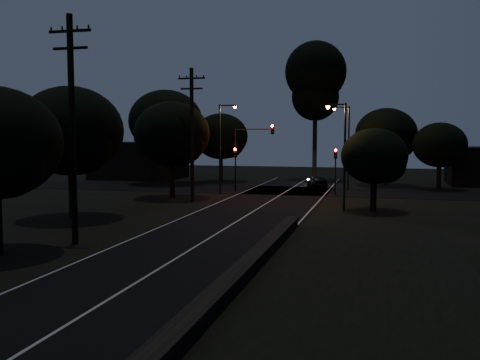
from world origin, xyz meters
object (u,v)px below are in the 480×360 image
Objects in this scene: utility_pole_mid at (72,126)px; streetlight_c at (342,148)px; utility_pole_far at (192,132)px; streetlight_a at (222,142)px; streetlight_b at (347,142)px; signal_mast at (253,145)px; signal_left at (235,161)px; tall_pine at (315,80)px; car at (317,181)px; signal_right at (335,163)px.

streetlight_c is at bearing 51.74° from utility_pole_mid.
streetlight_a is at bearing 83.41° from utility_pole_far.
streetlight_b is 14.01m from streetlight_c.
streetlight_c is (11.14, -8.00, -0.29)m from streetlight_a.
signal_mast is 9.15m from streetlight_b.
utility_pole_mid reaches higher than signal_left.
utility_pole_far is 2.56× the size of signal_left.
streetlight_c is (0.52, -14.00, -0.29)m from streetlight_b.
utility_pole_mid reaches higher than streetlight_a.
streetlight_a reaches higher than signal_left.
tall_pine is 14.28m from car.
streetlight_a is (-0.71, -1.99, 1.80)m from signal_left.
signal_right is at bearing -100.00° from streetlight_b.
signal_left reaches higher than car.
utility_pole_far reaches higher than streetlight_b.
signal_mast is 1.70× the size of car.
utility_pole_mid is at bearing 56.07° from car.
streetlight_b is (9.91, 4.01, 1.80)m from signal_left.
signal_left is 14.52m from streetlight_c.
streetlight_c is at bearing -48.81° from signal_mast.
signal_left is (1.40, 24.99, -2.90)m from utility_pole_mid.
utility_pole_mid is 25.22m from signal_mast.
car is (8.34, 31.00, -5.11)m from utility_pole_mid.
streetlight_b is (4.31, -11.00, -7.00)m from tall_pine.
tall_pine is at bearing 75.38° from signal_mast.
tall_pine is at bearing -100.36° from car.
tall_pine reaches higher than signal_right.
streetlight_b is at bearing 92.14° from streetlight_c.
streetlight_b is at bearing 25.99° from signal_mast.
utility_pole_far is 6.10m from streetlight_a.
signal_right is 0.51× the size of streetlight_b.
utility_pole_far reaches higher than signal_right.
signal_left is (-5.60, -15.01, -8.80)m from tall_pine.
streetlight_b is at bearing -68.62° from tall_pine.
streetlight_c reaches higher than car.
utility_pole_far is at bearing -96.59° from streetlight_a.
streetlight_c is (11.83, 15.00, -1.39)m from utility_pole_mid.
utility_pole_far reaches higher than streetlight_c.
signal_right reaches higher than car.
utility_pole_mid is 1.05× the size of utility_pole_far.
utility_pole_mid reaches higher than signal_mast.
streetlight_c is (8.74, -9.99, 0.01)m from signal_mast.
signal_right is 10.18m from streetlight_c.
signal_mast reaches higher than signal_left.
streetlight_c is at bearing -82.98° from signal_right.
utility_pole_far is 16.51m from streetlight_b.
utility_pole_mid is at bearing -90.00° from utility_pole_far.
signal_right is (3.60, -15.01, -8.80)m from tall_pine.
signal_left is at bearing -110.46° from tall_pine.
streetlight_a is at bearing -150.52° from streetlight_b.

